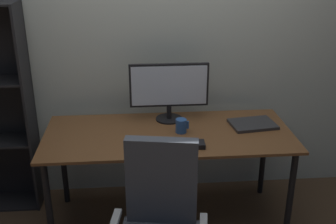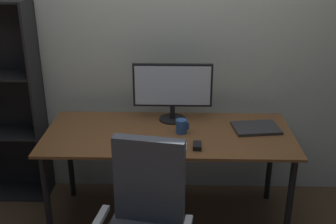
{
  "view_description": "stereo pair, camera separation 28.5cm",
  "coord_description": "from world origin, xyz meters",
  "px_view_note": "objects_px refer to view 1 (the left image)",
  "views": [
    {
      "loc": [
        -0.22,
        -2.64,
        1.99
      ],
      "look_at": [
        -0.0,
        -0.01,
        0.9
      ],
      "focal_mm": 44.35,
      "sensor_mm": 36.0,
      "label": 1
    },
    {
      "loc": [
        0.07,
        -2.65,
        1.99
      ],
      "look_at": [
        -0.0,
        -0.01,
        0.9
      ],
      "focal_mm": 44.35,
      "sensor_mm": 36.0,
      "label": 2
    }
  ],
  "objects_px": {
    "desk": "(168,142)",
    "mouse": "(201,144)",
    "monitor": "(169,88)",
    "coffee_mug": "(181,126)",
    "laptop": "(253,124)",
    "keyboard": "(168,146)"
  },
  "relations": [
    {
      "from": "monitor",
      "to": "mouse",
      "type": "relative_size",
      "value": 6.06
    },
    {
      "from": "monitor",
      "to": "laptop",
      "type": "bearing_deg",
      "value": -14.78
    },
    {
      "from": "mouse",
      "to": "laptop",
      "type": "distance_m",
      "value": 0.53
    },
    {
      "from": "desk",
      "to": "mouse",
      "type": "relative_size",
      "value": 18.17
    },
    {
      "from": "desk",
      "to": "monitor",
      "type": "xyz_separation_m",
      "value": [
        0.02,
        0.23,
        0.33
      ]
    },
    {
      "from": "keyboard",
      "to": "mouse",
      "type": "xyz_separation_m",
      "value": [
        0.21,
        -0.0,
        0.01
      ]
    },
    {
      "from": "desk",
      "to": "keyboard",
      "type": "xyz_separation_m",
      "value": [
        -0.02,
        -0.23,
        0.08
      ]
    },
    {
      "from": "coffee_mug",
      "to": "desk",
      "type": "bearing_deg",
      "value": -179.94
    },
    {
      "from": "coffee_mug",
      "to": "laptop",
      "type": "height_order",
      "value": "coffee_mug"
    },
    {
      "from": "monitor",
      "to": "coffee_mug",
      "type": "xyz_separation_m",
      "value": [
        0.07,
        -0.23,
        -0.2
      ]
    },
    {
      "from": "coffee_mug",
      "to": "laptop",
      "type": "bearing_deg",
      "value": 7.65
    },
    {
      "from": "mouse",
      "to": "coffee_mug",
      "type": "relative_size",
      "value": 0.97
    },
    {
      "from": "laptop",
      "to": "desk",
      "type": "bearing_deg",
      "value": 178.81
    },
    {
      "from": "keyboard",
      "to": "mouse",
      "type": "distance_m",
      "value": 0.21
    },
    {
      "from": "desk",
      "to": "laptop",
      "type": "bearing_deg",
      "value": 6.57
    },
    {
      "from": "desk",
      "to": "laptop",
      "type": "relative_size",
      "value": 5.45
    },
    {
      "from": "keyboard",
      "to": "laptop",
      "type": "bearing_deg",
      "value": 26.42
    },
    {
      "from": "keyboard",
      "to": "laptop",
      "type": "xyz_separation_m",
      "value": [
        0.65,
        0.3,
        0.0
      ]
    },
    {
      "from": "monitor",
      "to": "mouse",
      "type": "xyz_separation_m",
      "value": [
        0.17,
        -0.46,
        -0.24
      ]
    },
    {
      "from": "desk",
      "to": "keyboard",
      "type": "bearing_deg",
      "value": -95.09
    },
    {
      "from": "desk",
      "to": "coffee_mug",
      "type": "height_order",
      "value": "coffee_mug"
    },
    {
      "from": "desk",
      "to": "coffee_mug",
      "type": "relative_size",
      "value": 17.58
    }
  ]
}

